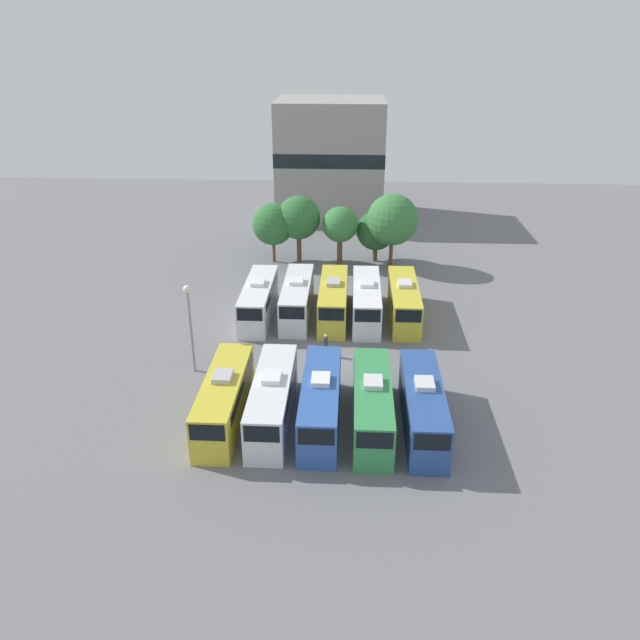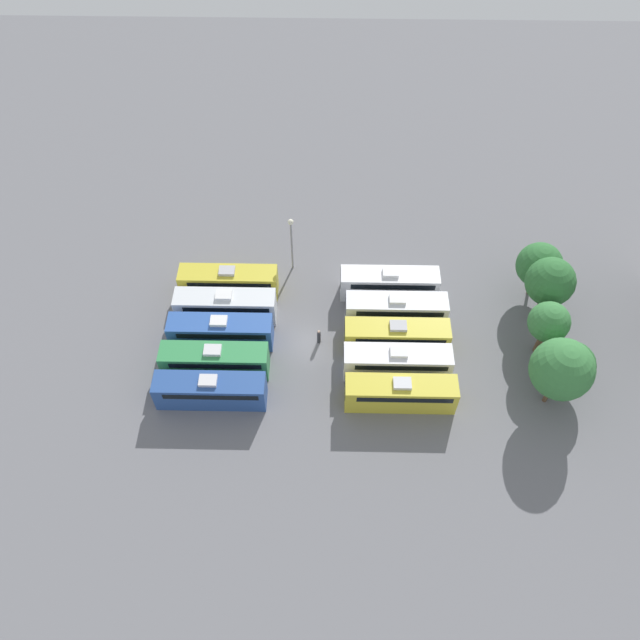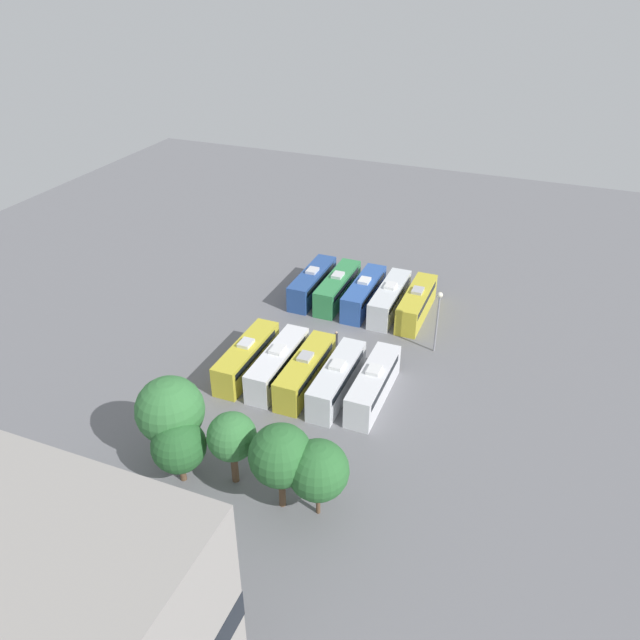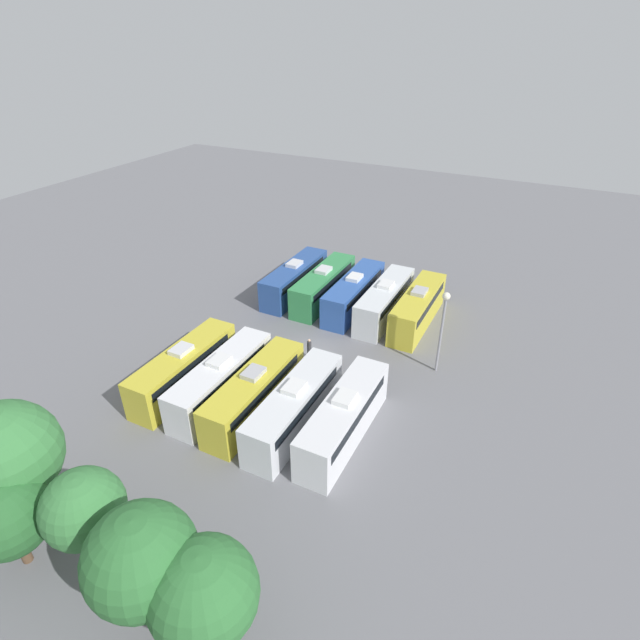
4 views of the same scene
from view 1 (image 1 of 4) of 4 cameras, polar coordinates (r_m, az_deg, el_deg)
The scene contains 19 objects.
ground_plane at distance 49.28m, azimuth 0.70°, elevation -3.79°, with size 128.64×128.64×0.00m, color slate.
bus_0 at distance 41.95m, azimuth -8.74°, elevation -6.97°, with size 2.45×10.08×3.50m.
bus_1 at distance 41.48m, azimuth -4.37°, elevation -7.13°, with size 2.45×10.08×3.50m.
bus_2 at distance 41.12m, azimuth 0.06°, elevation -7.36°, with size 2.45×10.08×3.50m.
bus_3 at distance 40.97m, azimuth 4.81°, elevation -7.59°, with size 2.45×10.08×3.50m.
bus_4 at distance 41.23m, azimuth 9.39°, elevation -7.65°, with size 2.45×10.08×3.50m.
bus_5 at distance 56.47m, azimuth -5.63°, elevation 1.95°, with size 2.45×10.08×3.50m.
bus_6 at distance 56.53m, azimuth -2.11°, elevation 2.09°, with size 2.45×10.08×3.50m.
bus_7 at distance 56.24m, azimuth 1.22°, elevation 1.97°, with size 2.45×10.08×3.50m.
bus_8 at distance 56.13m, azimuth 4.26°, elevation 1.86°, with size 2.45×10.08×3.50m.
bus_9 at distance 56.42m, azimuth 7.67°, elevation 1.82°, with size 2.45×10.08×3.50m.
worker_person at distance 49.79m, azimuth 0.50°, elevation -2.35°, with size 0.36×0.36×1.84m.
light_pole at distance 46.79m, azimuth -11.85°, elevation 0.62°, with size 0.60×0.60×7.04m.
tree_0 at distance 69.40m, azimuth -4.31°, elevation 8.71°, with size 4.58×4.58×6.62m.
tree_1 at distance 69.21m, azimuth -1.96°, elevation 9.32°, with size 4.78×4.78×7.44m.
tree_2 at distance 68.23m, azimuth 1.84°, elevation 8.68°, with size 3.87×3.87×6.54m.
tree_3 at distance 69.95m, azimuth 5.13°, elevation 8.12°, with size 4.33×4.33×5.70m.
tree_4 at distance 67.91m, azimuth 6.65°, elevation 9.09°, with size 5.51×5.51×8.06m.
depot_building at distance 87.72m, azimuth 0.98°, elevation 14.58°, with size 14.29×12.55×15.49m.
Camera 1 is at (1.67, -43.13, 23.77)m, focal length 35.00 mm.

